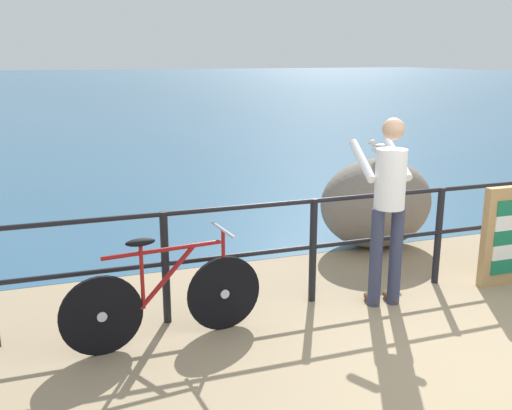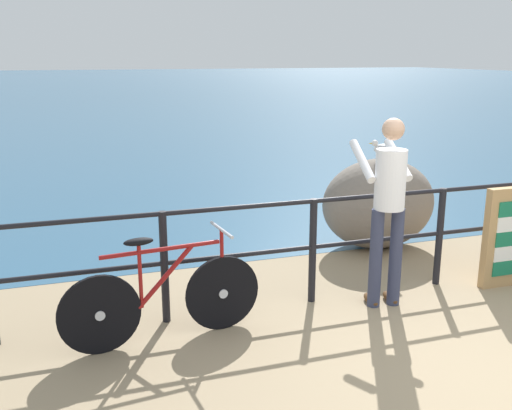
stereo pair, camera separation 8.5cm
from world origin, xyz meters
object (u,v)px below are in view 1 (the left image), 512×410
Objects in this scene: breakwater_boulder_main at (376,203)px; seagull at (382,148)px; person_at_railing at (388,203)px; bicycle at (166,297)px.

breakwater_boulder_main is 4.41× the size of seagull.
person_at_railing is at bearing -117.77° from breakwater_boulder_main.
bicycle is 3.33m from breakwater_boulder_main.
breakwater_boulder_main is at bearing 22.69° from bicycle.
seagull is (0.01, -0.05, 0.69)m from breakwater_boulder_main.
bicycle is 5.20× the size of seagull.
bicycle is 0.95× the size of person_at_railing.
person_at_railing is 1.80m from breakwater_boulder_main.
breakwater_boulder_main is (0.81, 1.54, -0.44)m from person_at_railing.
bicycle is 1.18× the size of breakwater_boulder_main.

